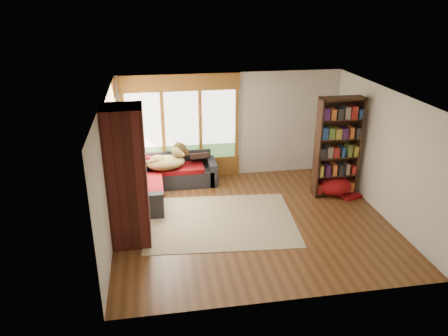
{
  "coord_description": "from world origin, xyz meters",
  "views": [
    {
      "loc": [
        -1.88,
        -7.67,
        4.41
      ],
      "look_at": [
        -0.48,
        0.64,
        0.95
      ],
      "focal_mm": 35.0,
      "sensor_mm": 36.0,
      "label": 1
    }
  ],
  "objects_px": {
    "brick_chimney": "(127,177)",
    "pouf": "(334,184)",
    "sectional_sofa": "(154,181)",
    "area_rug": "(220,221)",
    "dog_brindle": "(133,174)",
    "bookshelf": "(338,148)",
    "dog_tan": "(169,156)"
  },
  "relations": [
    {
      "from": "brick_chimney",
      "to": "dog_brindle",
      "type": "distance_m",
      "value": 1.6
    },
    {
      "from": "sectional_sofa",
      "to": "area_rug",
      "type": "distance_m",
      "value": 2.09
    },
    {
      "from": "bookshelf",
      "to": "pouf",
      "type": "height_order",
      "value": "bookshelf"
    },
    {
      "from": "sectional_sofa",
      "to": "bookshelf",
      "type": "xyz_separation_m",
      "value": [
        4.09,
        -0.76,
        0.84
      ]
    },
    {
      "from": "brick_chimney",
      "to": "bookshelf",
      "type": "distance_m",
      "value": 4.72
    },
    {
      "from": "area_rug",
      "to": "dog_tan",
      "type": "height_order",
      "value": "dog_tan"
    },
    {
      "from": "dog_tan",
      "to": "dog_brindle",
      "type": "relative_size",
      "value": 1.4
    },
    {
      "from": "brick_chimney",
      "to": "dog_tan",
      "type": "height_order",
      "value": "brick_chimney"
    },
    {
      "from": "brick_chimney",
      "to": "pouf",
      "type": "xyz_separation_m",
      "value": [
        4.55,
        1.31,
        -1.07
      ]
    },
    {
      "from": "area_rug",
      "to": "bookshelf",
      "type": "xyz_separation_m",
      "value": [
        2.78,
        0.83,
        1.14
      ]
    },
    {
      "from": "bookshelf",
      "to": "pouf",
      "type": "relative_size",
      "value": 2.82
    },
    {
      "from": "pouf",
      "to": "brick_chimney",
      "type": "bearing_deg",
      "value": -163.9
    },
    {
      "from": "area_rug",
      "to": "pouf",
      "type": "relative_size",
      "value": 3.72
    },
    {
      "from": "pouf",
      "to": "area_rug",
      "type": "bearing_deg",
      "value": -162.87
    },
    {
      "from": "pouf",
      "to": "dog_brindle",
      "type": "relative_size",
      "value": 1.07
    },
    {
      "from": "sectional_sofa",
      "to": "dog_tan",
      "type": "distance_m",
      "value": 0.68
    },
    {
      "from": "brick_chimney",
      "to": "pouf",
      "type": "distance_m",
      "value": 4.86
    },
    {
      "from": "sectional_sofa",
      "to": "dog_tan",
      "type": "height_order",
      "value": "dog_tan"
    },
    {
      "from": "area_rug",
      "to": "bookshelf",
      "type": "bearing_deg",
      "value": 16.67
    },
    {
      "from": "sectional_sofa",
      "to": "bookshelf",
      "type": "height_order",
      "value": "bookshelf"
    },
    {
      "from": "sectional_sofa",
      "to": "area_rug",
      "type": "relative_size",
      "value": 0.73
    },
    {
      "from": "dog_tan",
      "to": "sectional_sofa",
      "type": "bearing_deg",
      "value": -163.05
    },
    {
      "from": "pouf",
      "to": "sectional_sofa",
      "type": "bearing_deg",
      "value": 169.88
    },
    {
      "from": "dog_tan",
      "to": "dog_brindle",
      "type": "xyz_separation_m",
      "value": [
        -0.83,
        -0.78,
        -0.07
      ]
    },
    {
      "from": "area_rug",
      "to": "dog_brindle",
      "type": "bearing_deg",
      "value": 149.22
    },
    {
      "from": "sectional_sofa",
      "to": "brick_chimney",
      "type": "bearing_deg",
      "value": -97.55
    },
    {
      "from": "brick_chimney",
      "to": "area_rug",
      "type": "distance_m",
      "value": 2.23
    },
    {
      "from": "area_rug",
      "to": "bookshelf",
      "type": "distance_m",
      "value": 3.12
    },
    {
      "from": "bookshelf",
      "to": "dog_tan",
      "type": "xyz_separation_m",
      "value": [
        -3.7,
        0.99,
        -0.34
      ]
    },
    {
      "from": "bookshelf",
      "to": "dog_brindle",
      "type": "xyz_separation_m",
      "value": [
        -4.53,
        0.21,
        -0.41
      ]
    },
    {
      "from": "dog_tan",
      "to": "pouf",
      "type": "bearing_deg",
      "value": -27.19
    },
    {
      "from": "brick_chimney",
      "to": "dog_brindle",
      "type": "bearing_deg",
      "value": 89.45
    }
  ]
}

